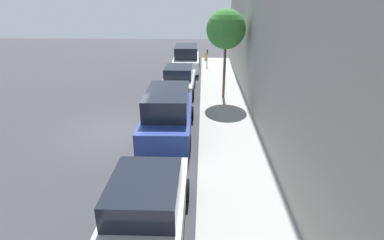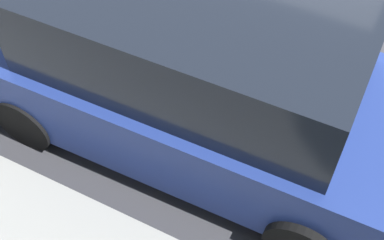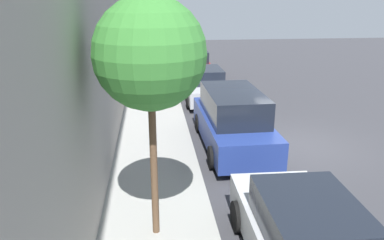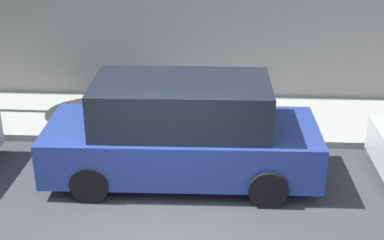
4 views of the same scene
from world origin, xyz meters
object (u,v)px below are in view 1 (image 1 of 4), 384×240
(parked_sedan_fourth, at_px, (179,80))
(parked_minivan_fifth, at_px, (186,58))
(fire_hydrant, at_px, (206,56))
(parked_minivan_third, at_px, (168,113))
(parked_sedan_second, at_px, (145,211))
(street_tree, at_px, (226,29))
(parking_meter_far, at_px, (207,56))

(parked_sedan_fourth, relative_size, parked_minivan_fifth, 0.92)
(fire_hydrant, bearing_deg, parked_minivan_third, -96.25)
(parked_sedan_second, xyz_separation_m, fire_hydrant, (1.53, 20.87, -0.23))
(fire_hydrant, bearing_deg, parked_sedan_fourth, -100.34)
(parked_sedan_second, bearing_deg, parked_minivan_fifth, 89.98)
(parked_sedan_fourth, height_order, street_tree, street_tree)
(parked_sedan_second, bearing_deg, street_tree, 76.70)
(street_tree, bearing_deg, parked_sedan_second, -103.30)
(street_tree, bearing_deg, parking_meter_far, 96.06)
(street_tree, xyz_separation_m, fire_hydrant, (-0.94, 10.44, -3.31))
(street_tree, distance_m, fire_hydrant, 10.99)
(parked_minivan_third, bearing_deg, parked_minivan_fifth, 89.39)
(parked_minivan_third, distance_m, parking_meter_far, 12.62)
(fire_hydrant, bearing_deg, street_tree, -84.87)
(parking_meter_far, relative_size, fire_hydrant, 1.99)
(parked_sedan_second, height_order, fire_hydrant, parked_sedan_second)
(parked_minivan_third, xyz_separation_m, parked_minivan_fifth, (0.12, 11.77, -0.00))
(parking_meter_far, bearing_deg, parked_minivan_third, -97.96)
(parked_minivan_third, relative_size, parked_minivan_fifth, 1.00)
(parked_sedan_second, xyz_separation_m, street_tree, (2.47, 10.43, 3.08))
(parked_minivan_third, xyz_separation_m, fire_hydrant, (1.65, 15.06, -0.43))
(parked_minivan_fifth, bearing_deg, street_tree, -71.02)
(parking_meter_far, xyz_separation_m, fire_hydrant, (-0.10, 2.56, -0.50))
(parked_minivan_fifth, bearing_deg, parked_minivan_third, -90.61)
(parked_minivan_third, bearing_deg, parked_sedan_second, -88.83)
(parked_minivan_fifth, height_order, fire_hydrant, parked_minivan_fifth)
(parked_sedan_second, distance_m, parked_minivan_third, 5.82)
(parking_meter_far, distance_m, fire_hydrant, 2.61)
(parked_sedan_fourth, relative_size, fire_hydrant, 6.57)
(parked_minivan_fifth, bearing_deg, parking_meter_far, 24.10)
(parked_sedan_fourth, bearing_deg, parked_sedan_second, -89.38)
(parking_meter_far, bearing_deg, street_tree, -83.94)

